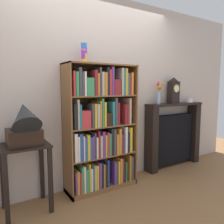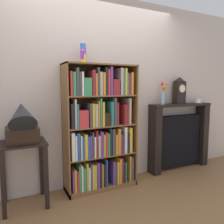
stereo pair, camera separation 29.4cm
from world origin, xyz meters
name	(u,v)px [view 2 (the right image)]	position (x,y,z in m)	size (l,w,h in m)	color
ground_plane	(103,190)	(0.00, 0.00, -0.01)	(8.22, 6.40, 0.02)	brown
wall_back	(110,91)	(0.24, 0.29, 1.30)	(5.22, 0.08, 2.60)	beige
bookshelf	(100,131)	(-0.01, 0.07, 0.78)	(0.96, 0.34, 1.65)	brown
cup_stack	(83,54)	(-0.21, 0.11, 1.77)	(0.07, 0.07, 0.25)	pink
side_table_left	(24,161)	(-0.97, 0.03, 0.53)	(0.50, 0.43, 0.75)	black
gramophone	(22,123)	(-0.97, -0.03, 0.98)	(0.34, 0.48, 0.54)	black
fireplace_mantel	(179,137)	(1.45, 0.15, 0.54)	(1.13, 0.22, 1.09)	black
mantel_clock	(179,90)	(1.40, 0.13, 1.31)	(0.17, 0.13, 0.43)	black
flower_vase	(163,93)	(1.08, 0.13, 1.26)	(0.10, 0.15, 0.36)	#99B2D1
teacup_with_saucer	(198,101)	(1.83, 0.14, 1.12)	(0.14, 0.13, 0.06)	white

